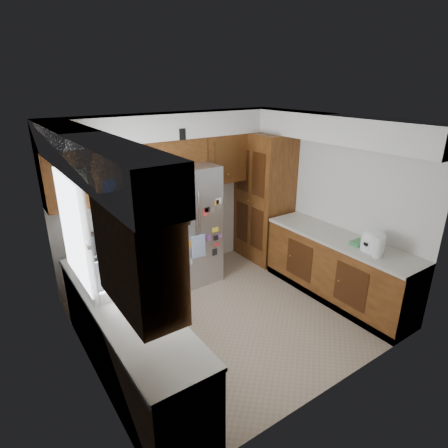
% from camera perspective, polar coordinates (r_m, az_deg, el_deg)
% --- Properties ---
extents(floor, '(3.60, 3.60, 0.00)m').
position_cam_1_polar(floor, '(5.13, 1.06, -13.67)').
color(floor, tan).
rests_on(floor, ground).
extents(room_shell, '(3.64, 3.24, 2.52)m').
position_cam_1_polar(room_shell, '(4.59, -2.54, 7.19)').
color(room_shell, silver).
rests_on(room_shell, ground).
extents(left_counter_run, '(1.36, 3.20, 0.92)m').
position_cam_1_polar(left_counter_run, '(4.39, -14.18, -14.28)').
color(left_counter_run, '#47240D').
rests_on(left_counter_run, ground).
extents(right_counter_run, '(0.63, 2.25, 0.92)m').
position_cam_1_polar(right_counter_run, '(5.53, 16.89, -6.77)').
color(right_counter_run, '#47240D').
rests_on(right_counter_run, ground).
extents(pantry, '(0.60, 0.90, 2.15)m').
position_cam_1_polar(pantry, '(6.32, 6.13, 4.00)').
color(pantry, '#47240D').
rests_on(pantry, ground).
extents(fridge, '(0.90, 0.79, 1.80)m').
position_cam_1_polar(fridge, '(5.61, -6.06, -0.15)').
color(fridge, '#ACACB1').
rests_on(fridge, ground).
extents(bridge_cabinet, '(0.96, 0.34, 0.35)m').
position_cam_1_polar(bridge_cabinet, '(5.51, -7.65, 11.03)').
color(bridge_cabinet, '#47240D').
rests_on(bridge_cabinet, fridge).
extents(fridge_top_items, '(0.68, 0.34, 0.25)m').
position_cam_1_polar(fridge_top_items, '(5.36, -9.07, 13.81)').
color(fridge_top_items, '#1E35A7').
rests_on(fridge_top_items, bridge_cabinet).
extents(sink_assembly, '(0.52, 0.70, 0.37)m').
position_cam_1_polar(sink_assembly, '(4.12, -17.02, -7.95)').
color(sink_assembly, white).
rests_on(sink_assembly, left_counter_run).
extents(left_counter_clutter, '(0.42, 0.94, 0.38)m').
position_cam_1_polar(left_counter_clutter, '(4.75, -19.56, -3.41)').
color(left_counter_clutter, black).
rests_on(left_counter_clutter, left_counter_run).
extents(rice_cooker, '(0.31, 0.30, 0.26)m').
position_cam_1_polar(rice_cooker, '(5.03, 21.80, -2.29)').
color(rice_cooker, white).
rests_on(rice_cooker, right_counter_run).
extents(paper_towel, '(0.11, 0.11, 0.26)m').
position_cam_1_polar(paper_towel, '(4.86, 22.46, -3.31)').
color(paper_towel, white).
rests_on(paper_towel, right_counter_run).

